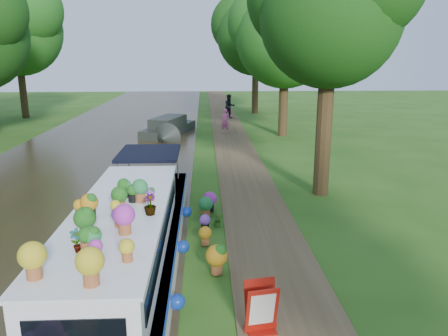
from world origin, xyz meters
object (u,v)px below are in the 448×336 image
pedestrian_pink (225,121)px  pedestrian_dark (229,106)px  plant_boat (123,254)px  sandwich_board (261,310)px  second_boat (168,128)px

pedestrian_pink → pedestrian_dark: (0.65, 6.47, 0.19)m
plant_boat → pedestrian_dark: size_ratio=7.06×
sandwich_board → pedestrian_pink: (0.40, 21.36, 0.34)m
second_boat → pedestrian_dark: pedestrian_dark is taller
plant_boat → pedestrian_dark: bearing=81.7°
plant_boat → sandwich_board: (2.79, -1.64, -0.39)m
pedestrian_dark → second_boat: bearing=-141.2°
second_boat → pedestrian_dark: bearing=78.1°
sandwich_board → plant_boat: bearing=139.0°
sandwich_board → pedestrian_dark: (1.04, 27.83, 0.53)m
second_boat → plant_boat: bearing=-69.4°
plant_boat → pedestrian_dark: plant_boat is taller
sandwich_board → pedestrian_dark: 27.85m
plant_boat → pedestrian_pink: bearing=80.8°
pedestrian_dark → pedestrian_pink: bearing=-115.8°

